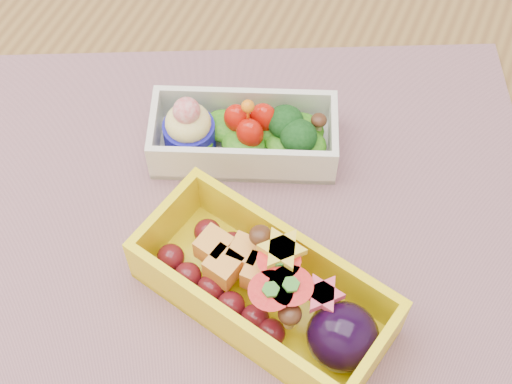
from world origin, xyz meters
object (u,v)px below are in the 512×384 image
at_px(table, 219,304).
at_px(bento_yellow, 269,291).
at_px(placemat, 245,221).
at_px(bento_white, 243,134).

distance_m(table, bento_yellow, 0.14).
xyz_separation_m(placemat, bento_white, (-0.03, 0.06, 0.02)).
height_order(bento_white, bento_yellow, same).
xyz_separation_m(table, bento_yellow, (0.06, -0.03, 0.13)).
xyz_separation_m(bento_white, bento_yellow, (0.07, -0.12, 0.01)).
bearing_deg(bento_yellow, placemat, 139.92).
bearing_deg(placemat, bento_yellow, -53.26).
bearing_deg(placemat, bento_white, 114.39).
relative_size(placemat, bento_white, 2.87).
bearing_deg(bento_yellow, table, 167.20).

